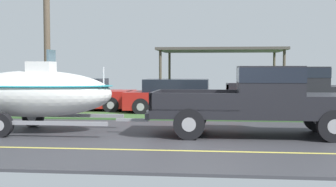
{
  "coord_description": "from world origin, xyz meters",
  "views": [
    {
      "loc": [
        0.12,
        -11.9,
        1.82
      ],
      "look_at": [
        -1.42,
        1.74,
        1.07
      ],
      "focal_mm": 49.67,
      "sensor_mm": 36.0,
      "label": 1
    }
  ],
  "objects_px": {
    "pickup_truck_towing": "(267,97)",
    "utility_pole": "(47,19)",
    "carport_awning": "(221,51)",
    "parked_sedan_far": "(181,97)",
    "boat_on_trailer": "(33,93)",
    "parked_sedan_near": "(79,95)",
    "parked_pickup_background": "(303,88)"
  },
  "relations": [
    {
      "from": "boat_on_trailer",
      "to": "utility_pole",
      "type": "bearing_deg",
      "value": 105.94
    },
    {
      "from": "parked_sedan_far",
      "to": "utility_pole",
      "type": "xyz_separation_m",
      "value": [
        -4.97,
        -1.4,
        2.99
      ]
    },
    {
      "from": "pickup_truck_towing",
      "to": "utility_pole",
      "type": "xyz_separation_m",
      "value": [
        -7.78,
        4.37,
        2.62
      ]
    },
    {
      "from": "parked_sedan_far",
      "to": "pickup_truck_towing",
      "type": "bearing_deg",
      "value": -64.04
    },
    {
      "from": "parked_sedan_near",
      "to": "pickup_truck_towing",
      "type": "bearing_deg",
      "value": -41.79
    },
    {
      "from": "pickup_truck_towing",
      "to": "parked_sedan_near",
      "type": "xyz_separation_m",
      "value": [
        -7.22,
        6.45,
        -0.37
      ]
    },
    {
      "from": "boat_on_trailer",
      "to": "utility_pole",
      "type": "distance_m",
      "value": 5.22
    },
    {
      "from": "carport_awning",
      "to": "utility_pole",
      "type": "height_order",
      "value": "utility_pole"
    },
    {
      "from": "boat_on_trailer",
      "to": "parked_sedan_near",
      "type": "distance_m",
      "value": 6.5
    },
    {
      "from": "parked_sedan_near",
      "to": "boat_on_trailer",
      "type": "bearing_deg",
      "value": -83.96
    },
    {
      "from": "carport_awning",
      "to": "parked_pickup_background",
      "type": "bearing_deg",
      "value": -65.24
    },
    {
      "from": "parked_sedan_far",
      "to": "carport_awning",
      "type": "xyz_separation_m",
      "value": [
        1.61,
        7.29,
        2.07
      ]
    },
    {
      "from": "parked_pickup_background",
      "to": "pickup_truck_towing",
      "type": "bearing_deg",
      "value": -108.07
    },
    {
      "from": "parked_pickup_background",
      "to": "carport_awning",
      "type": "relative_size",
      "value": 0.83
    },
    {
      "from": "parked_sedan_near",
      "to": "utility_pole",
      "type": "distance_m",
      "value": 3.69
    },
    {
      "from": "pickup_truck_towing",
      "to": "utility_pole",
      "type": "relative_size",
      "value": 0.8
    },
    {
      "from": "boat_on_trailer",
      "to": "parked_pickup_background",
      "type": "distance_m",
      "value": 10.5
    },
    {
      "from": "parked_sedan_near",
      "to": "parked_sedan_far",
      "type": "distance_m",
      "value": 4.46
    },
    {
      "from": "pickup_truck_towing",
      "to": "boat_on_trailer",
      "type": "distance_m",
      "value": 6.54
    },
    {
      "from": "pickup_truck_towing",
      "to": "parked_pickup_background",
      "type": "xyz_separation_m",
      "value": [
        2.0,
        6.12,
        -0.0
      ]
    },
    {
      "from": "parked_pickup_background",
      "to": "carport_awning",
      "type": "bearing_deg",
      "value": 114.76
    },
    {
      "from": "carport_awning",
      "to": "pickup_truck_towing",
      "type": "bearing_deg",
      "value": -84.75
    },
    {
      "from": "parked_sedan_far",
      "to": "utility_pole",
      "type": "relative_size",
      "value": 0.64
    },
    {
      "from": "parked_sedan_far",
      "to": "boat_on_trailer",
      "type": "bearing_deg",
      "value": -122.85
    },
    {
      "from": "boat_on_trailer",
      "to": "carport_awning",
      "type": "bearing_deg",
      "value": 67.78
    },
    {
      "from": "pickup_truck_towing",
      "to": "parked_sedan_far",
      "type": "relative_size",
      "value": 1.25
    },
    {
      "from": "boat_on_trailer",
      "to": "parked_pickup_background",
      "type": "height_order",
      "value": "boat_on_trailer"
    },
    {
      "from": "parked_sedan_far",
      "to": "utility_pole",
      "type": "bearing_deg",
      "value": -164.31
    },
    {
      "from": "boat_on_trailer",
      "to": "parked_sedan_far",
      "type": "height_order",
      "value": "boat_on_trailer"
    },
    {
      "from": "parked_pickup_background",
      "to": "parked_sedan_near",
      "type": "height_order",
      "value": "parked_pickup_background"
    },
    {
      "from": "parked_pickup_background",
      "to": "parked_sedan_far",
      "type": "xyz_separation_m",
      "value": [
        -4.81,
        -0.35,
        -0.37
      ]
    },
    {
      "from": "boat_on_trailer",
      "to": "parked_sedan_far",
      "type": "distance_m",
      "value": 6.88
    }
  ]
}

